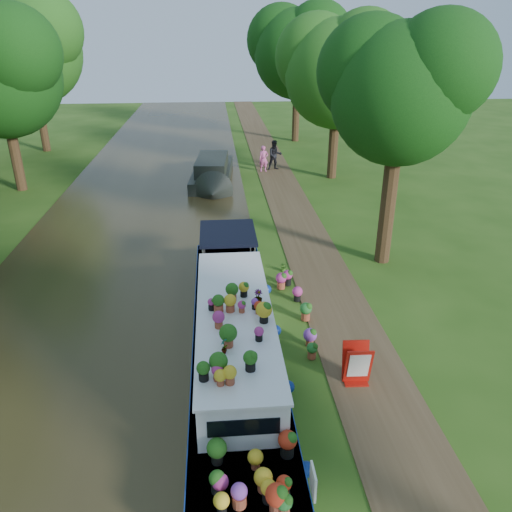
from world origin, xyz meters
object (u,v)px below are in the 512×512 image
at_px(pedestrian_pink, 264,159).
at_px(pedestrian_dark, 275,155).
at_px(plant_boat, 235,346).
at_px(second_boat, 212,172).
at_px(sandwich_board, 357,366).

distance_m(pedestrian_pink, pedestrian_dark, 0.87).
height_order(plant_boat, second_boat, plant_boat).
bearing_deg(pedestrian_pink, plant_boat, -104.49).
relative_size(plant_boat, pedestrian_dark, 7.26).
xyz_separation_m(plant_boat, sandwich_board, (3.05, -0.66, -0.33)).
height_order(second_boat, pedestrian_dark, pedestrian_dark).
bearing_deg(pedestrian_pink, sandwich_board, -95.92).
bearing_deg(pedestrian_dark, pedestrian_pink, -160.71).
height_order(sandwich_board, pedestrian_pink, pedestrian_pink).
bearing_deg(pedestrian_pink, pedestrian_dark, 20.77).
height_order(plant_boat, pedestrian_dark, plant_boat).
bearing_deg(second_boat, plant_boat, -83.50).
height_order(pedestrian_pink, pedestrian_dark, pedestrian_dark).
bearing_deg(plant_boat, pedestrian_dark, 80.32).
relative_size(plant_boat, second_boat, 1.75).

